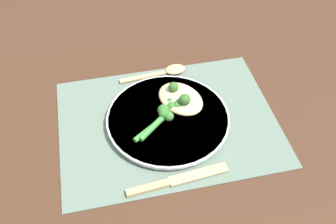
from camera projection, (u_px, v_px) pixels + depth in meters
ground_plane at (168, 123)px, 0.83m from camera, size 3.00×3.00×0.00m
placemat at (168, 122)px, 0.83m from camera, size 0.45×0.34×0.00m
plate at (168, 119)px, 0.82m from camera, size 0.26×0.26×0.01m
chicken_fillet at (181, 99)px, 0.84m from camera, size 0.12×0.13×0.02m
pesto_dollop_primary at (185, 100)px, 0.81m from camera, size 0.02×0.02×0.02m
pesto_dollop_secondary at (173, 87)px, 0.83m from camera, size 0.02×0.02×0.02m
broccoli_stalk_left at (169, 110)px, 0.82m from camera, size 0.11×0.10×0.03m
broccoli_stalk_front at (162, 117)px, 0.80m from camera, size 0.10×0.08×0.03m
knife at (176, 180)px, 0.73m from camera, size 0.20×0.03×0.01m
spoon at (168, 71)px, 0.93m from camera, size 0.16×0.04×0.01m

